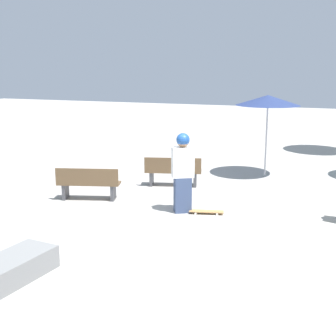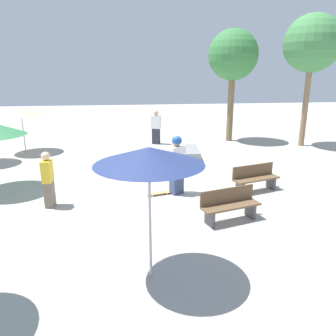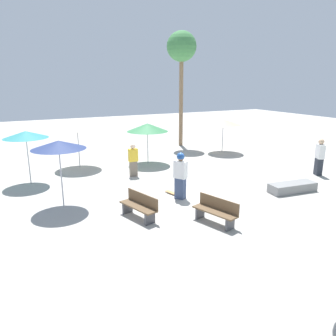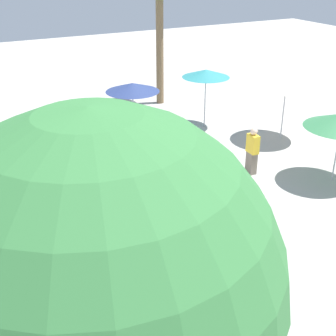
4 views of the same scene
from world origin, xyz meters
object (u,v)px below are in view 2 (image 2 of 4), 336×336
object	(u,v)px
skater_main	(177,163)
shade_umbrella_tan	(21,112)
bystander_far	(156,127)
skateboard	(159,193)
bench_far	(230,205)
bystander_watching	(48,180)
concrete_ledge	(191,153)
bench_near	(255,178)
palm_tree_center_right	(312,44)
shade_umbrella_navy	(149,156)
palm_tree_right	(233,56)

from	to	relation	value
skater_main	shade_umbrella_tan	bearing A→B (deg)	-76.61
shade_umbrella_tan	bystander_far	size ratio (longest dim) A/B	1.25
skateboard	bench_far	distance (m)	2.67
skater_main	bystander_watching	distance (m)	3.82
skateboard	bystander_watching	bearing A→B (deg)	-5.47
bystander_watching	concrete_ledge	bearing A→B (deg)	-42.67
skateboard	concrete_ledge	world-z (taller)	concrete_ledge
bench_near	palm_tree_center_right	xyz separation A→B (m)	(-5.19, -6.32, 4.64)
shade_umbrella_tan	shade_umbrella_navy	world-z (taller)	shade_umbrella_navy
skater_main	bystander_watching	xyz separation A→B (m)	(3.78, 0.53, -0.20)
skater_main	shade_umbrella_navy	world-z (taller)	shade_umbrella_navy
skateboard	palm_tree_right	distance (m)	10.53
shade_umbrella_navy	shade_umbrella_tan	bearing A→B (deg)	-64.87
concrete_ledge	palm_tree_center_right	xyz separation A→B (m)	(-6.33, -1.61, 4.88)
skateboard	palm_tree_center_right	distance (m)	11.57
skater_main	bystander_watching	bearing A→B (deg)	-22.39
concrete_ledge	palm_tree_center_right	distance (m)	8.15
skateboard	bench_near	bearing A→B (deg)	165.33
bench_near	skater_main	bearing A→B (deg)	-18.71
shade_umbrella_tan	bench_near	bearing A→B (deg)	142.95
shade_umbrella_navy	bystander_watching	world-z (taller)	shade_umbrella_navy
bystander_watching	bench_far	bearing A→B (deg)	-106.02
bench_far	shade_umbrella_navy	world-z (taller)	shade_umbrella_navy
bench_far	shade_umbrella_tan	size ratio (longest dim) A/B	0.73
shade_umbrella_tan	bench_far	bearing A→B (deg)	129.98
concrete_ledge	skater_main	bearing A→B (deg)	72.73
shade_umbrella_navy	palm_tree_center_right	bearing A→B (deg)	-130.44
skateboard	bystander_far	world-z (taller)	bystander_far
concrete_ledge	palm_tree_right	world-z (taller)	palm_tree_right
skater_main	concrete_ledge	world-z (taller)	skater_main
concrete_ledge	bench_far	xyz separation A→B (m)	(0.40, 6.78, 0.23)
bench_near	bystander_watching	xyz separation A→B (m)	(6.36, 0.43, 0.38)
bystander_watching	bystander_far	world-z (taller)	bystander_far
shade_umbrella_tan	skateboard	bearing A→B (deg)	130.79
skateboard	bench_far	xyz separation A→B (m)	(-1.60, 2.11, 0.37)
skater_main	shade_umbrella_tan	distance (m)	9.22
skateboard	shade_umbrella_tan	world-z (taller)	shade_umbrella_tan
bench_near	bystander_far	size ratio (longest dim) A/B	0.91
bystander_watching	shade_umbrella_navy	bearing A→B (deg)	-143.01
palm_tree_right	palm_tree_center_right	bearing A→B (deg)	151.39
palm_tree_right	palm_tree_center_right	xyz separation A→B (m)	(-3.38, 1.84, 0.49)
concrete_ledge	bench_near	xyz separation A→B (m)	(-1.14, 4.71, 0.23)
bystander_far	bench_near	bearing A→B (deg)	-46.02
skater_main	shade_umbrella_tan	size ratio (longest dim) A/B	0.82
palm_tree_right	concrete_ledge	bearing A→B (deg)	49.51
skateboard	bystander_watching	distance (m)	3.33
shade_umbrella_tan	palm_tree_right	distance (m)	11.13
palm_tree_right	bystander_watching	world-z (taller)	palm_tree_right
bystander_far	skater_main	bearing A→B (deg)	-64.37
concrete_ledge	skateboard	bearing A→B (deg)	66.76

